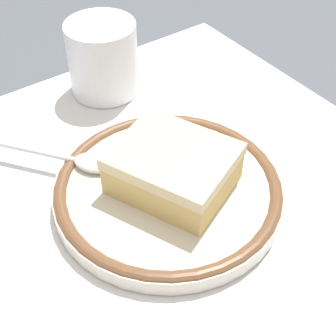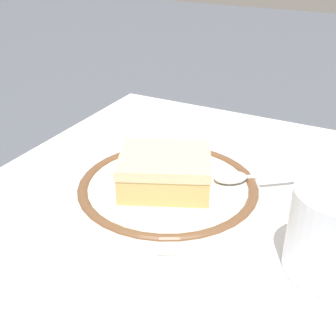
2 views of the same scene
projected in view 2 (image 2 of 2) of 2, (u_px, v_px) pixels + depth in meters
ground_plane at (183, 189)px, 0.47m from camera, size 2.40×2.40×0.00m
placemat at (183, 188)px, 0.47m from camera, size 0.47×0.42×0.00m
plate at (168, 189)px, 0.45m from camera, size 0.19×0.19×0.02m
cake_slice at (165, 171)px, 0.43m from camera, size 0.10×0.11×0.04m
spoon at (249, 176)px, 0.45m from camera, size 0.10×0.12×0.01m
cup at (332, 237)px, 0.34m from camera, size 0.07×0.07×0.07m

